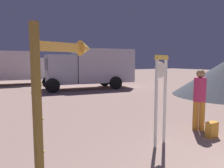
{
  "coord_description": "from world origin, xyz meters",
  "views": [
    {
      "loc": [
        -3.68,
        -0.67,
        1.97
      ],
      "look_at": [
        -0.12,
        5.34,
        1.2
      ],
      "focal_mm": 33.49,
      "sensor_mm": 36.0,
      "label": 1
    }
  ],
  "objects_px": {
    "arrow_sign": "(57,81)",
    "box_truck_far": "(12,66)",
    "box_truck_near": "(92,67)",
    "standing_clock": "(161,91)",
    "backpack": "(212,130)",
    "person_near_clock": "(200,97)"
  },
  "relations": [
    {
      "from": "person_near_clock",
      "to": "box_truck_far",
      "type": "height_order",
      "value": "box_truck_far"
    },
    {
      "from": "backpack",
      "to": "box_truck_near",
      "type": "height_order",
      "value": "box_truck_near"
    },
    {
      "from": "box_truck_near",
      "to": "box_truck_far",
      "type": "height_order",
      "value": "box_truck_near"
    },
    {
      "from": "standing_clock",
      "to": "box_truck_far",
      "type": "distance_m",
      "value": 15.9
    },
    {
      "from": "backpack",
      "to": "arrow_sign",
      "type": "bearing_deg",
      "value": -179.24
    },
    {
      "from": "person_near_clock",
      "to": "backpack",
      "type": "xyz_separation_m",
      "value": [
        -0.2,
        -0.55,
        -0.77
      ]
    },
    {
      "from": "backpack",
      "to": "box_truck_far",
      "type": "xyz_separation_m",
      "value": [
        -3.2,
        16.13,
        1.33
      ]
    },
    {
      "from": "standing_clock",
      "to": "backpack",
      "type": "bearing_deg",
      "value": -12.39
    },
    {
      "from": "box_truck_near",
      "to": "box_truck_far",
      "type": "bearing_deg",
      "value": 130.04
    },
    {
      "from": "arrow_sign",
      "to": "box_truck_far",
      "type": "height_order",
      "value": "box_truck_far"
    },
    {
      "from": "arrow_sign",
      "to": "box_truck_far",
      "type": "bearing_deg",
      "value": 87.16
    },
    {
      "from": "standing_clock",
      "to": "arrow_sign",
      "type": "distance_m",
      "value": 2.56
    },
    {
      "from": "standing_clock",
      "to": "arrow_sign",
      "type": "relative_size",
      "value": 0.84
    },
    {
      "from": "arrow_sign",
      "to": "box_truck_far",
      "type": "distance_m",
      "value": 16.21
    },
    {
      "from": "backpack",
      "to": "box_truck_near",
      "type": "xyz_separation_m",
      "value": [
        1.56,
        10.47,
        1.35
      ]
    },
    {
      "from": "standing_clock",
      "to": "box_truck_near",
      "type": "distance_m",
      "value": 10.59
    },
    {
      "from": "arrow_sign",
      "to": "backpack",
      "type": "xyz_separation_m",
      "value": [
        4.0,
        0.05,
        -1.47
      ]
    },
    {
      "from": "backpack",
      "to": "box_truck_far",
      "type": "relative_size",
      "value": 0.06
    },
    {
      "from": "standing_clock",
      "to": "box_truck_near",
      "type": "height_order",
      "value": "box_truck_near"
    },
    {
      "from": "standing_clock",
      "to": "arrow_sign",
      "type": "height_order",
      "value": "arrow_sign"
    },
    {
      "from": "arrow_sign",
      "to": "person_near_clock",
      "type": "distance_m",
      "value": 4.3
    },
    {
      "from": "arrow_sign",
      "to": "backpack",
      "type": "distance_m",
      "value": 4.26
    }
  ]
}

